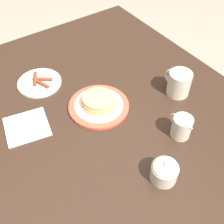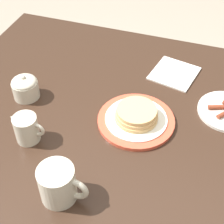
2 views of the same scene
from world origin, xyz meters
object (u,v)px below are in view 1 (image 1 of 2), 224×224
at_px(pancake_plate, 99,104).
at_px(creamer_pitcher, 182,127).
at_px(side_plate_bacon, 40,82).
at_px(sugar_bowl, 165,171).
at_px(napkin, 27,127).
at_px(coffee_mug, 179,83).

relative_size(pancake_plate, creamer_pitcher, 2.20).
height_order(side_plate_bacon, sugar_bowl, sugar_bowl).
bearing_deg(pancake_plate, sugar_bowl, -179.96).
bearing_deg(napkin, creamer_pitcher, -128.18).
bearing_deg(side_plate_bacon, coffee_mug, -129.96).
height_order(side_plate_bacon, napkin, side_plate_bacon).
relative_size(sugar_bowl, napkin, 0.48).
xyz_separation_m(pancake_plate, creamer_pitcher, (-0.27, -0.16, 0.03)).
xyz_separation_m(sugar_bowl, napkin, (0.43, 0.27, -0.04)).
xyz_separation_m(coffee_mug, sugar_bowl, (-0.26, 0.30, -0.01)).
distance_m(side_plate_bacon, coffee_mug, 0.57).
distance_m(creamer_pitcher, sugar_bowl, 0.19).
xyz_separation_m(pancake_plate, sugar_bowl, (-0.37, -0.00, 0.02)).
bearing_deg(sugar_bowl, coffee_mug, -49.50).
bearing_deg(pancake_plate, coffee_mug, -109.45).
relative_size(creamer_pitcher, napkin, 0.60).
distance_m(side_plate_bacon, creamer_pitcher, 0.61).
relative_size(pancake_plate, napkin, 1.31).
bearing_deg(sugar_bowl, pancake_plate, 0.04).
distance_m(pancake_plate, sugar_bowl, 0.37).
bearing_deg(napkin, side_plate_bacon, -35.79).
relative_size(coffee_mug, sugar_bowl, 1.49).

